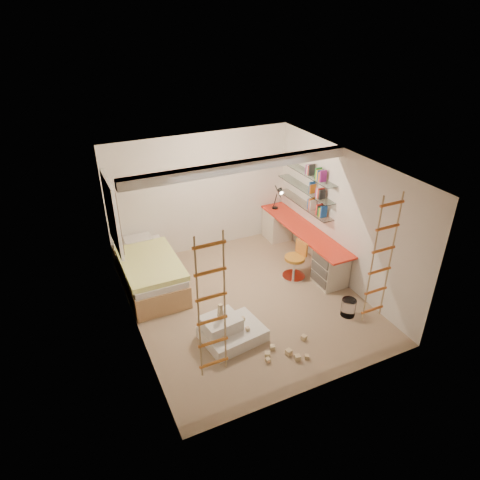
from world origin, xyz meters
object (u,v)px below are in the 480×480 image
desk (302,243)px  play_platform (229,331)px  bed (150,272)px  swivel_chair (295,265)px

desk → play_platform: (-2.42, -1.65, -0.24)m
bed → play_platform: 2.16m
desk → play_platform: bearing=-145.7°
bed → swivel_chair: (2.70, -0.91, -0.04)m
desk → bed: size_ratio=1.40×
desk → bed: desk is taller
bed → swivel_chair: swivel_chair is taller
play_platform → desk: bearing=34.3°
bed → play_platform: (0.78, -2.01, -0.16)m
bed → play_platform: size_ratio=1.90×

